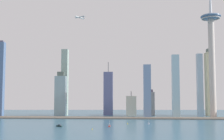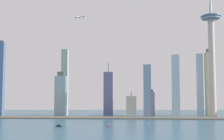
{
  "view_description": "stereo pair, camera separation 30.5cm",
  "coord_description": "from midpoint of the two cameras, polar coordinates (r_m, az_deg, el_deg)",
  "views": [
    {
      "loc": [
        23.03,
        -142.24,
        52.31
      ],
      "look_at": [
        -18.67,
        510.92,
        106.82
      ],
      "focal_mm": 47.16,
      "sensor_mm": 36.0,
      "label": 1
    },
    {
      "loc": [
        23.34,
        -142.22,
        52.31
      ],
      "look_at": [
        -18.67,
        510.92,
        106.82
      ],
      "focal_mm": 47.16,
      "sensor_mm": 36.0,
      "label": 2
    }
  ],
  "objects": [
    {
      "name": "skyscraper_2",
      "position": [
        728.71,
        3.74,
        -6.95
      ],
      "size": [
        24.87,
        24.48,
        59.78
      ],
      "color": "beige",
      "rests_on": "ground"
    },
    {
      "name": "skyscraper_7",
      "position": [
        743.65,
        16.66,
        -2.76
      ],
      "size": [
        13.44,
        13.96,
        151.24
      ],
      "color": "#94AEC1",
      "rests_on": "ground"
    },
    {
      "name": "skyscraper_9",
      "position": [
        755.07,
        -20.82,
        -1.59
      ],
      "size": [
        17.07,
        13.05,
        182.46
      ],
      "color": "#48638B",
      "rests_on": "ground"
    },
    {
      "name": "airplane",
      "position": [
        664.35,
        -6.3,
        10.11
      ],
      "size": [
        26.1,
        25.08,
        7.54
      ],
      "rotation": [
        0.0,
        0.0,
        4.12
      ],
      "color": "#B0BABD"
    },
    {
      "name": "skyscraper_8",
      "position": [
        751.49,
        7.48,
        -6.39
      ],
      "size": [
        19.64,
        15.66,
        64.86
      ],
      "color": "gray",
      "rests_on": "ground"
    },
    {
      "name": "boat_2",
      "position": [
        493.71,
        -10.18,
        -10.61
      ],
      "size": [
        11.48,
        9.22,
        3.76
      ],
      "rotation": [
        0.0,
        0.0,
        5.68
      ],
      "color": "#152928",
      "rests_on": "ground"
    },
    {
      "name": "channel_buoy_2",
      "position": [
        447.23,
        -3.89,
        -11.31
      ],
      "size": [
        1.19,
        1.19,
        2.5
      ],
      "primitive_type": "cone",
      "color": "yellow",
      "rests_on": "ground"
    },
    {
      "name": "boat_5",
      "position": [
        531.5,
        7.13,
        -10.24
      ],
      "size": [
        2.41,
        7.23,
        7.92
      ],
      "rotation": [
        0.0,
        0.0,
        1.58
      ],
      "color": "white",
      "rests_on": "ground"
    },
    {
      "name": "observation_tower",
      "position": [
        715.97,
        18.7,
        5.04
      ],
      "size": [
        46.14,
        46.14,
        338.86
      ],
      "color": "beige",
      "rests_on": "ground"
    },
    {
      "name": "skyscraper_0",
      "position": [
        748.55,
        -0.74,
        -4.56
      ],
      "size": [
        23.41,
        13.0,
        135.18
      ],
      "color": "slate",
      "rests_on": "ground"
    },
    {
      "name": "skyscraper_3",
      "position": [
        754.84,
        -9.16,
        -2.34
      ],
      "size": [
        16.03,
        16.46,
        166.9
      ],
      "color": "#8FA79A",
      "rests_on": "ground"
    },
    {
      "name": "skyscraper_6",
      "position": [
        685.58,
        12.22,
        -3.05
      ],
      "size": [
        16.46,
        14.8,
        143.01
      ],
      "color": "#95B9C8",
      "rests_on": "ground"
    },
    {
      "name": "skyscraper_1",
      "position": [
        673.38,
        6.82,
        -4.07
      ],
      "size": [
        16.74,
        18.6,
        120.05
      ],
      "color": "#6884AB",
      "rests_on": "ground"
    },
    {
      "name": "waterfront_pier",
      "position": [
        654.92,
        1.63,
        -9.25
      ],
      "size": [
        841.88,
        47.26,
        2.12
      ],
      "primitive_type": "cube",
      "color": "#62594F",
      "rests_on": "ground"
    },
    {
      "name": "channel_buoy_0",
      "position": [
        530.57,
        3.03,
        -10.28
      ],
      "size": [
        1.51,
        1.51,
        2.36
      ],
      "primitive_type": "cone",
      "color": "yellow",
      "rests_on": "ground"
    },
    {
      "name": "skyscraper_5",
      "position": [
        723.11,
        -9.97,
        -4.84
      ],
      "size": [
        26.3,
        16.25,
        107.19
      ],
      "color": "#83A0A9",
      "rests_on": "ground"
    },
    {
      "name": "skyscraper_10",
      "position": [
        765.68,
        18.43,
        -2.46
      ],
      "size": [
        18.74,
        27.04,
        165.43
      ],
      "color": "#BEB38C",
      "rests_on": "ground"
    },
    {
      "name": "boat_4",
      "position": [
        486.11,
        -0.54,
        -10.75
      ],
      "size": [
        2.79,
        8.49,
        10.23
      ],
      "rotation": [
        0.0,
        0.0,
        1.56
      ],
      "color": "#B8302B",
      "rests_on": "ground"
    }
  ]
}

